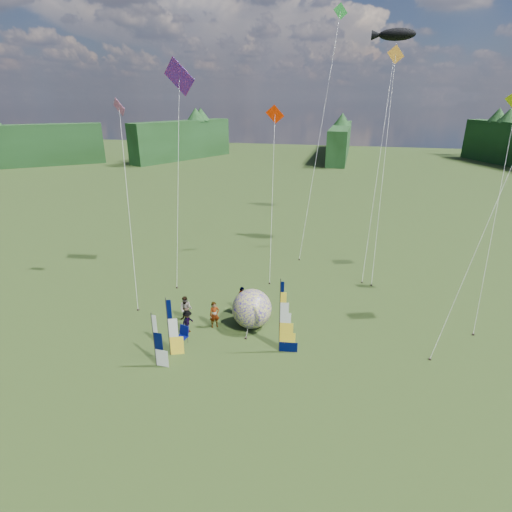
% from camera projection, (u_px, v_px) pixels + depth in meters
% --- Properties ---
extents(ground, '(220.00, 220.00, 0.00)m').
position_uv_depth(ground, '(257.00, 389.00, 19.89)').
color(ground, '#425722').
rests_on(ground, ground).
extents(treeline_ring, '(210.00, 210.00, 8.00)m').
position_uv_depth(treeline_ring, '(257.00, 319.00, 18.41)').
color(treeline_ring, '#1F4921').
rests_on(treeline_ring, ground).
extents(feather_banner_main, '(1.21, 0.25, 4.41)m').
position_uv_depth(feather_banner_main, '(280.00, 318.00, 22.03)').
color(feather_banner_main, '#000733').
rests_on(feather_banner_main, ground).
extents(side_banner_left, '(0.95, 0.44, 3.50)m').
position_uv_depth(side_banner_left, '(168.00, 328.00, 21.86)').
color(side_banner_left, yellow).
rests_on(side_banner_left, ground).
extents(side_banner_far, '(0.94, 0.14, 3.13)m').
position_uv_depth(side_banner_far, '(154.00, 341.00, 21.08)').
color(side_banner_far, white).
rests_on(side_banner_far, ground).
extents(bol_inflatable, '(3.04, 3.04, 2.49)m').
position_uv_depth(bol_inflatable, '(252.00, 309.00, 24.90)').
color(bol_inflatable, '#180093').
rests_on(bol_inflatable, ground).
extents(spectator_a, '(0.76, 0.70, 1.74)m').
position_uv_depth(spectator_a, '(214.00, 315.00, 24.95)').
color(spectator_a, '#66594C').
rests_on(spectator_a, ground).
extents(spectator_b, '(0.84, 0.45, 1.69)m').
position_uv_depth(spectator_b, '(186.00, 309.00, 25.72)').
color(spectator_b, '#66594C').
rests_on(spectator_b, ground).
extents(spectator_c, '(0.57, 1.02, 1.50)m').
position_uv_depth(spectator_c, '(188.00, 322.00, 24.40)').
color(spectator_c, '#66594C').
rests_on(spectator_c, ground).
extents(spectator_d, '(0.97, 1.11, 1.81)m').
position_uv_depth(spectator_d, '(242.00, 299.00, 26.80)').
color(spectator_d, '#66594C').
rests_on(spectator_d, ground).
extents(camp_chair, '(0.79, 0.79, 1.12)m').
position_uv_depth(camp_chair, '(182.00, 336.00, 23.28)').
color(camp_chair, '#020743').
rests_on(camp_chair, ground).
extents(kite_whale, '(9.58, 16.79, 20.43)m').
position_uv_depth(kite_whale, '(382.00, 140.00, 33.05)').
color(kite_whale, black).
rests_on(kite_whale, ground).
extents(kite_rainbow_delta, '(9.29, 12.94, 17.44)m').
position_uv_depth(kite_rainbow_delta, '(177.00, 165.00, 30.41)').
color(kite_rainbow_delta, '#E22345').
rests_on(kite_rainbow_delta, ground).
extents(kite_parafoil, '(9.41, 11.06, 14.92)m').
position_uv_depth(kite_parafoil, '(487.00, 217.00, 21.78)').
color(kite_parafoil, '#A60F12').
rests_on(kite_parafoil, ground).
extents(small_kite_red, '(7.04, 11.19, 13.49)m').
position_uv_depth(small_kite_red, '(272.00, 187.00, 32.27)').
color(small_kite_red, red).
rests_on(small_kite_red, ground).
extents(small_kite_orange, '(6.30, 12.39, 18.04)m').
position_uv_depth(small_kite_orange, '(385.00, 158.00, 31.74)').
color(small_kite_orange, '#FF9A30').
rests_on(small_kite_orange, ground).
extents(small_kite_yellow, '(6.53, 11.08, 14.50)m').
position_uv_depth(small_kite_yellow, '(498.00, 205.00, 25.08)').
color(small_kite_yellow, '#CAD80F').
rests_on(small_kite_yellow, ground).
extents(small_kite_pink, '(9.12, 10.66, 13.94)m').
position_uv_depth(small_kite_pink, '(127.00, 197.00, 28.13)').
color(small_kite_pink, '#D05795').
rests_on(small_kite_pink, ground).
extents(small_kite_green, '(8.15, 13.23, 22.07)m').
position_uv_depth(small_kite_green, '(321.00, 127.00, 36.07)').
color(small_kite_green, green).
rests_on(small_kite_green, ground).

